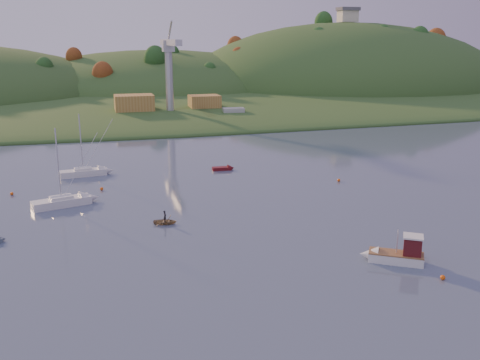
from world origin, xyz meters
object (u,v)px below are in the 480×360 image
object	(u,v)px
sailboat_far	(83,172)
canoe	(165,222)
fishing_boat	(392,254)
sailboat_near	(61,201)
red_tender	(226,168)

from	to	relation	value
sailboat_far	canoe	world-z (taller)	sailboat_far
canoe	sailboat_far	bearing A→B (deg)	34.48
fishing_boat	sailboat_near	distance (m)	45.79
canoe	sailboat_near	bearing A→B (deg)	63.76
sailboat_near	canoe	size ratio (longest dim) A/B	3.75
fishing_boat	red_tender	distance (m)	45.12
fishing_boat	sailboat_far	world-z (taller)	sailboat_far
sailboat_near	red_tender	bearing A→B (deg)	11.09
sailboat_far	red_tender	size ratio (longest dim) A/B	2.64
fishing_boat	sailboat_near	size ratio (longest dim) A/B	0.60
sailboat_near	canoe	world-z (taller)	sailboat_near
fishing_boat	red_tender	world-z (taller)	fishing_boat
fishing_boat	canoe	bearing A→B (deg)	-8.06
canoe	red_tender	world-z (taller)	red_tender
canoe	red_tender	distance (m)	29.92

